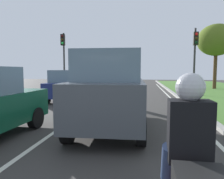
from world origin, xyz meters
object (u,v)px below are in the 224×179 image
Objects in this scene: rider_person at (189,129)px; traffic_light_near_right at (195,50)px; car_suv_ahead at (111,90)px; car_hatchback_far at (68,86)px; traffic_light_overhead_left at (63,51)px; tree_roadside_far at (216,40)px.

rider_person is 13.91m from traffic_light_near_right.
car_suv_ahead is 1.23× the size of car_hatchback_far.
traffic_light_near_right is 10.18m from traffic_light_overhead_left.
traffic_light_overhead_left is at bearing -162.59° from tree_roadside_far.
car_suv_ahead is 10.46m from traffic_light_near_right.
car_suv_ahead is 0.76× the size of tree_roadside_far.
rider_person is 0.25× the size of traffic_light_near_right.
car_hatchback_far is 10.84m from rider_person.
tree_roadside_far is at bearing 17.41° from traffic_light_overhead_left.
traffic_light_overhead_left reaches higher than car_hatchback_far.
traffic_light_near_right is (4.57, 9.20, 1.99)m from car_suv_ahead.
car_hatchback_far is 14.81m from tree_roadside_far.
car_hatchback_far reaches higher than rider_person.
rider_person is 0.24× the size of traffic_light_overhead_left.
car_suv_ahead is at bearing -62.32° from traffic_light_overhead_left.
car_suv_ahead is at bearing -117.71° from tree_roadside_far.
traffic_light_near_right is at bearing 61.60° from car_suv_ahead.
car_hatchback_far is 0.77× the size of traffic_light_overhead_left.
car_suv_ahead reaches higher than rider_person.
car_hatchback_far is at bearing 119.40° from car_suv_ahead.
car_hatchback_far is at bearing 117.05° from rider_person.
traffic_light_overhead_left is at bearing 112.83° from car_hatchback_far.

